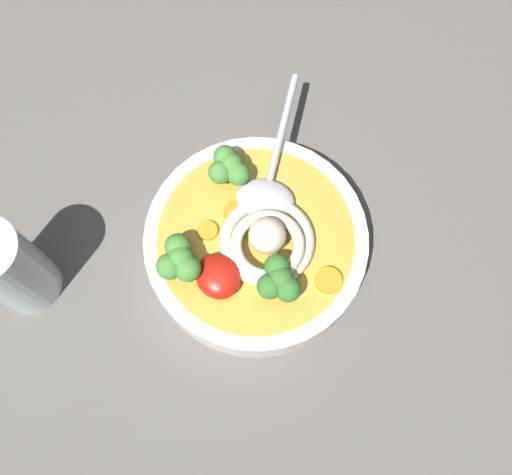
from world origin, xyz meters
TOP-DOWN VIEW (x-y plane):
  - table_slab at (0.00, 0.00)cm, footprint 93.32×93.32cm
  - soup_bowl at (0.58, -2.07)cm, footprint 22.88×22.88cm
  - noodle_pile at (1.87, -1.65)cm, footprint 10.53×10.32cm
  - soup_spoon at (-2.95, 2.01)cm, footprint 13.81×15.24cm
  - chili_sauce_dollop at (1.94, -7.61)cm, footprint 4.77×4.29cm
  - broccoli_floret_near_spoon at (-1.18, -9.86)cm, footprint 5.05×4.34cm
  - broccoli_floret_beside_noodles at (-6.51, -0.37)cm, footprint 4.73×4.07cm
  - broccoli_floret_beside_chili at (5.97, -3.32)cm, footprint 4.88×4.20cm
  - carrot_slice_far at (-2.84, -2.27)cm, footprint 2.29×2.29cm
  - carrot_slice_extra_a at (-2.81, -5.63)cm, footprint 2.03×2.03cm
  - carrot_slice_extra_b at (8.44, 1.02)cm, footprint 2.65×2.65cm
  - drinking_glass at (-10.37, -23.49)cm, footprint 6.38×6.38cm

SIDE VIEW (x-z plane):
  - table_slab at x=0.00cm, z-range 0.00..2.97cm
  - soup_bowl at x=0.58cm, z-range 3.05..7.59cm
  - carrot_slice_extra_a at x=-2.81cm, z-range 7.51..8.01cm
  - carrot_slice_extra_b at x=8.44cm, z-range 7.51..8.09cm
  - carrot_slice_far at x=-2.84cm, z-range 7.51..8.23cm
  - soup_spoon at x=-2.95cm, z-range 7.51..9.11cm
  - chili_sauce_dollop at x=1.94cm, z-range 7.51..9.66cm
  - noodle_pile at x=1.87cm, z-range 6.72..10.95cm
  - drinking_glass at x=-10.37cm, z-range 2.97..15.52cm
  - broccoli_floret_beside_noodles at x=-6.51cm, z-range 7.99..11.72cm
  - broccoli_floret_beside_chili at x=5.97cm, z-range 8.00..11.87cm
  - broccoli_floret_near_spoon at x=-1.18cm, z-range 8.02..12.01cm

